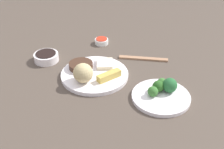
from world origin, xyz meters
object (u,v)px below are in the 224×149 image
Objects in this scene: soy_sauce_bowl at (46,57)px; chopsticks_pair at (143,59)px; main_plate at (95,75)px; broccoli_plate at (161,97)px; sauce_ramekin_sweet_and_sour at (102,41)px.

soy_sauce_bowl is 0.42m from chopsticks_pair.
soy_sauce_bowl is at bearing 130.56° from main_plate.
broccoli_plate is (0.18, -0.22, -0.00)m from main_plate.
soy_sauce_bowl is at bearing 161.81° from chopsticks_pair.
sauce_ramekin_sweet_and_sour reaches higher than main_plate.
chopsticks_pair is (0.40, -0.13, -0.01)m from soy_sauce_bowl.
broccoli_plate is at bearing -49.81° from soy_sauce_bowl.
main_plate is at bearing 129.86° from broccoli_plate.
main_plate reaches higher than broccoli_plate.
main_plate is 4.15× the size of sauce_ramekin_sweet_and_sour.
chopsticks_pair is at bearing -58.20° from sauce_ramekin_sweet_and_sour.
broccoli_plate is 0.53m from soy_sauce_bowl.
soy_sauce_bowl is 1.63× the size of sauce_ramekin_sweet_and_sour.
sauce_ramekin_sweet_and_sour is 0.30× the size of chopsticks_pair.
broccoli_plate is at bearing -102.12° from chopsticks_pair.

